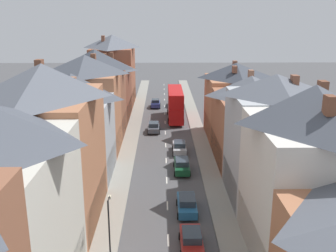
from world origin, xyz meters
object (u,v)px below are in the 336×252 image
at_px(car_near_silver, 174,102).
at_px(car_parked_right_a, 187,204).
at_px(car_near_blue, 179,147).
at_px(car_far_grey, 154,127).
at_px(car_parked_left_a, 156,103).
at_px(double_decker_bus_lead, 175,104).
at_px(street_lamp, 109,228).
at_px(car_parked_left_b, 182,165).
at_px(car_mid_black, 191,240).

height_order(car_near_silver, car_parked_right_a, car_parked_right_a).
bearing_deg(car_near_blue, car_far_grey, 110.77).
height_order(car_parked_left_a, car_parked_right_a, car_parked_right_a).
distance_m(double_decker_bus_lead, street_lamp, 41.84).
xyz_separation_m(car_parked_left_b, street_lamp, (-6.05, -17.98, 2.41)).
bearing_deg(car_near_blue, double_decker_bus_lead, 90.03).
height_order(double_decker_bus_lead, car_parked_left_b, double_decker_bus_lead).
relative_size(car_parked_left_a, car_parked_right_a, 0.90).
xyz_separation_m(car_parked_right_a, car_far_grey, (-3.60, 25.73, -0.04)).
xyz_separation_m(car_near_silver, car_parked_left_a, (-3.60, -1.08, 0.00)).
relative_size(car_near_blue, car_near_silver, 0.92).
relative_size(car_near_silver, car_mid_black, 1.13).
height_order(car_parked_right_a, car_parked_left_b, car_parked_right_a).
bearing_deg(double_decker_bus_lead, car_parked_left_a, 111.57).
relative_size(car_parked_right_a, car_far_grey, 1.06).
bearing_deg(car_parked_left_b, street_lamp, -108.59).
height_order(car_far_grey, street_lamp, street_lamp).
height_order(car_parked_left_a, car_parked_left_b, car_parked_left_b).
bearing_deg(car_parked_left_b, car_parked_right_a, -90.00).
xyz_separation_m(car_mid_black, car_far_grey, (-3.60, 31.65, -0.02)).
bearing_deg(street_lamp, car_near_silver, 83.31).
xyz_separation_m(car_near_blue, car_parked_right_a, (0.00, -16.24, 0.03)).
height_order(car_parked_left_a, car_far_grey, car_parked_left_a).
height_order(car_parked_left_b, car_far_grey, car_parked_left_b).
bearing_deg(car_near_silver, double_decker_bus_lead, -90.05).
distance_m(car_parked_right_a, car_far_grey, 25.98).
distance_m(car_near_silver, car_mid_black, 49.24).
xyz_separation_m(car_parked_left_b, car_far_grey, (-3.60, 15.98, -0.03)).
distance_m(car_parked_left_b, street_lamp, 19.13).
relative_size(car_parked_left_a, car_far_grey, 0.95).
xyz_separation_m(car_parked_right_a, street_lamp, (-6.05, -8.23, 2.40)).
distance_m(car_parked_left_a, car_far_grey, 16.52).
bearing_deg(car_near_silver, car_near_blue, -90.00).
height_order(car_near_silver, car_parked_left_b, car_parked_left_b).
relative_size(car_near_silver, car_parked_right_a, 1.07).
bearing_deg(car_near_silver, car_far_grey, -101.56).
relative_size(car_near_blue, car_mid_black, 1.04).
xyz_separation_m(car_parked_left_a, car_mid_black, (3.60, -48.17, -0.01)).
bearing_deg(car_parked_right_a, street_lamp, -126.32).
relative_size(car_near_blue, car_parked_right_a, 0.99).
relative_size(double_decker_bus_lead, car_far_grey, 2.68).
distance_m(double_decker_bus_lead, car_near_silver, 10.35).
relative_size(car_near_silver, street_lamp, 0.83).
relative_size(double_decker_bus_lead, car_near_blue, 2.55).
xyz_separation_m(car_near_blue, car_parked_left_a, (-3.60, 26.02, 0.02)).
height_order(double_decker_bus_lead, car_mid_black, double_decker_bus_lead).
xyz_separation_m(car_near_silver, car_parked_right_a, (0.00, -43.33, 0.01)).
distance_m(car_near_silver, car_parked_left_b, 33.58).
distance_m(car_near_blue, car_parked_left_b, 6.48).
xyz_separation_m(car_near_silver, street_lamp, (-6.05, -51.56, 2.41)).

